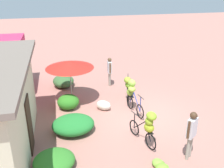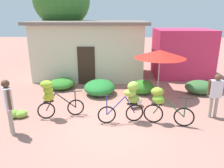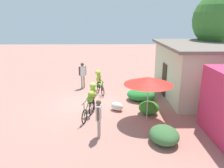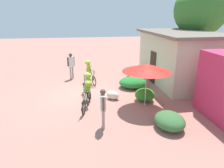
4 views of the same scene
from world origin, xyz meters
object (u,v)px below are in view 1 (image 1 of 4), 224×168
Objects in this scene: market_umbrella at (70,64)px; bicycle_center_loaded at (128,86)px; banana_pile_on_ground at (160,166)px; bicycle_leftmost at (148,125)px; produce_sack at (103,105)px; person_vendor at (192,131)px; person_bystander at (110,69)px; bicycle_near_pile at (132,93)px.

bicycle_center_loaded is at bearing -97.41° from market_umbrella.
banana_pile_on_ground is (-5.10, 0.29, -0.63)m from bicycle_center_loaded.
banana_pile_on_ground is (-5.45, -2.45, -1.79)m from market_umbrella.
produce_sack is (3.04, 1.05, -0.64)m from bicycle_leftmost.
produce_sack is 4.64m from person_vendor.
market_umbrella is 2.90m from person_bystander.
person_vendor reaches higher than bicycle_center_loaded.
bicycle_center_loaded is 2.21× the size of banana_pile_on_ground.
market_umbrella is 6.30m from person_vendor.
bicycle_center_loaded reaches higher than produce_sack.
market_umbrella is 1.41× the size of bicycle_leftmost.
bicycle_near_pile is 2.27× the size of produce_sack.
bicycle_leftmost is 0.98× the size of bicycle_center_loaded.
market_umbrella reaches higher than bicycle_center_loaded.
bicycle_leftmost is 1.52m from person_vendor.
banana_pile_on_ground is 1.53m from person_vendor.
bicycle_leftmost is 0.90× the size of person_vendor.
person_vendor is 6.86m from person_bystander.
market_umbrella reaches higher than bicycle_leftmost.
banana_pile_on_ground is at bearing -155.82° from market_umbrella.
market_umbrella is at bearing 126.04° from person_bystander.
bicycle_near_pile is at bearing -2.75° from banana_pile_on_ground.
bicycle_center_loaded is (1.09, -0.10, -0.10)m from bicycle_near_pile.
banana_pile_on_ground is at bearing 176.71° from bicycle_center_loaded.
bicycle_near_pile reaches higher than bicycle_leftmost.
person_vendor reaches higher than bicycle_near_pile.
person_vendor is at bearing -169.85° from bicycle_center_loaded.
market_umbrella is 6.24m from banana_pile_on_ground.
person_vendor is at bearing -73.16° from banana_pile_on_ground.
bicycle_near_pile is 4.08m from banana_pile_on_ground.
bicycle_near_pile is at bearing -172.05° from person_bystander.
market_umbrella is at bearing 61.28° from bicycle_near_pile.
market_umbrella is at bearing 82.59° from bicycle_center_loaded.
bicycle_leftmost is 0.99× the size of person_bystander.
bicycle_near_pile is 1.46m from produce_sack.
banana_pile_on_ground is 1.06× the size of produce_sack.
bicycle_leftmost is at bearing -177.83° from person_bystander.
person_vendor is at bearing -129.39° from bicycle_leftmost.
market_umbrella is 3.04× the size of banana_pile_on_ground.
market_umbrella is at bearing 24.18° from banana_pile_on_ground.
produce_sack is (4.33, 1.07, 0.08)m from banana_pile_on_ground.
person_bystander is (3.06, 0.43, 0.12)m from bicycle_near_pile.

